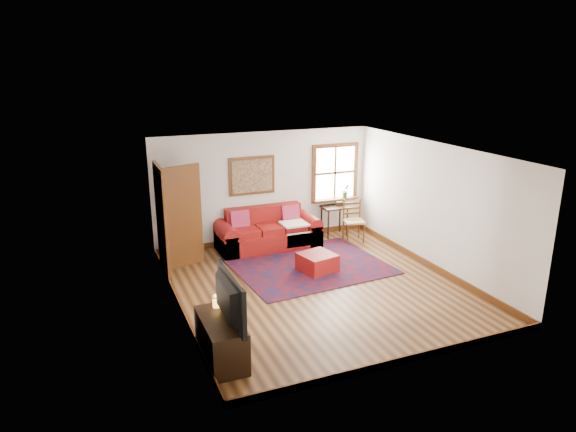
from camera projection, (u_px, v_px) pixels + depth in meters
name	position (u px, v px, depth m)	size (l,w,h in m)	color
ground	(316.00, 286.00, 9.39)	(5.50, 5.50, 0.00)	#452612
room_envelope	(317.00, 199.00, 8.93)	(5.04, 5.54, 2.52)	silver
window	(336.00, 179.00, 12.06)	(1.18, 0.20, 1.38)	white
doorway	(174.00, 218.00, 9.86)	(0.89, 1.08, 2.14)	black
framed_artwork	(252.00, 176.00, 11.24)	(1.05, 0.07, 0.85)	#5F3214
persian_rug	(309.00, 266.00, 10.32)	(2.93, 2.35, 0.02)	#5B0D13
red_leather_sofa	(268.00, 234.00, 11.33)	(2.24, 0.92, 0.88)	maroon
red_ottoman	(317.00, 263.00, 10.02)	(0.63, 0.63, 0.36)	maroon
side_table	(335.00, 211.00, 12.01)	(0.59, 0.44, 0.71)	black
ladder_back_chair	(353.00, 219.00, 11.69)	(0.52, 0.50, 0.94)	tan
media_cabinet	(221.00, 339.00, 7.01)	(0.49, 1.10, 0.60)	black
television	(223.00, 299.00, 6.76)	(1.17, 0.15, 0.67)	black
candle_hurricane	(217.00, 302.00, 7.25)	(0.12, 0.12, 0.18)	silver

